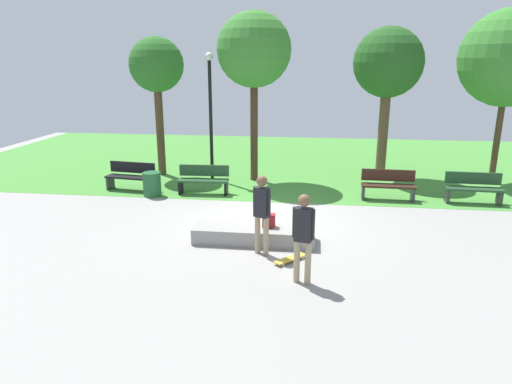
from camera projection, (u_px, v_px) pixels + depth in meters
ground_plane at (266, 221)px, 12.19m from camera, size 28.00×28.00×0.00m
grass_lawn at (285, 160)px, 19.68m from camera, size 26.60×12.30×0.01m
concrete_ledge at (254, 234)px, 10.78m from camera, size 2.84×0.82×0.37m
backpack_on_ledge at (269, 220)px, 10.70m from camera, size 0.29×0.22×0.32m
skater_performing_trick at (303, 232)px, 8.55m from camera, size 0.42×0.27×1.77m
skater_watching at (262, 208)px, 9.87m from camera, size 0.40×0.32×1.78m
skateboard_by_ledge at (290, 259)px, 9.75m from camera, size 0.70×0.72×0.08m
park_bench_near_path at (131, 176)px, 15.04m from camera, size 1.65×0.67×0.91m
park_bench_center_lawn at (473, 187)px, 13.66m from camera, size 1.62×0.53×0.91m
park_bench_by_oak at (388, 184)px, 14.00m from camera, size 1.61×0.51×0.91m
park_bench_far_right at (204, 179)px, 14.62m from camera, size 1.62×0.54×0.91m
tree_young_birch at (388, 64)px, 15.80m from camera, size 2.40×2.40×5.26m
tree_leaning_ash at (156, 67)px, 16.18m from camera, size 1.92×1.92×4.95m
tree_tall_oak at (254, 51)px, 15.24m from camera, size 2.50×2.50×5.72m
tree_broad_elm at (509, 58)px, 14.89m from camera, size 3.15×3.15×5.77m
lamp_post at (210, 105)px, 15.83m from camera, size 0.28×0.28×4.39m
trash_bin at (152, 184)px, 14.41m from camera, size 0.56×0.56×0.76m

